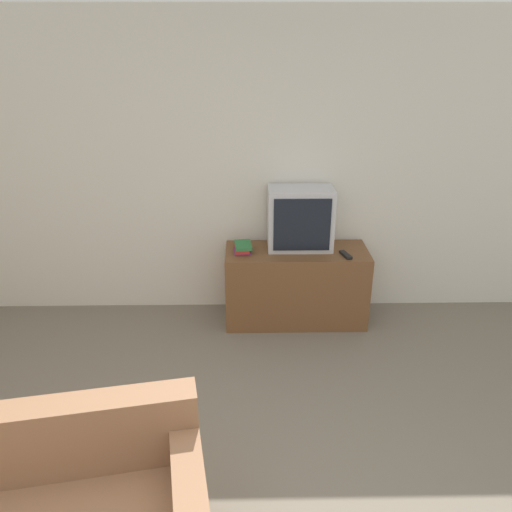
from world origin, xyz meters
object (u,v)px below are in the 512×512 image
object	(u,v)px
tv_stand	(296,285)
remote_on_stand	(346,255)
television	(300,219)
book_stack	(242,247)

from	to	relation	value
tv_stand	remote_on_stand	xyz separation A→B (m)	(0.40, -0.13, 0.35)
television	remote_on_stand	bearing A→B (deg)	-29.24
television	book_stack	distance (m)	0.55
remote_on_stand	book_stack	bearing A→B (deg)	172.48
tv_stand	book_stack	xyz separation A→B (m)	(-0.47, -0.01, 0.37)
tv_stand	book_stack	bearing A→B (deg)	-178.19
tv_stand	remote_on_stand	size ratio (longest dim) A/B	7.42
book_stack	remote_on_stand	world-z (taller)	book_stack
tv_stand	television	world-z (taller)	television
tv_stand	book_stack	size ratio (longest dim) A/B	5.35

